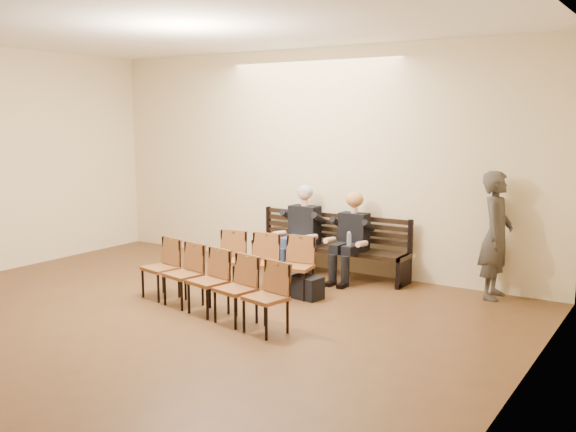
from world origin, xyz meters
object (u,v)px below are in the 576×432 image
(water_bottle, at_px, (349,248))
(bag, at_px, (307,287))
(chair_row_front, at_px, (208,282))
(chair_row_back, at_px, (261,264))
(bench, at_px, (328,260))
(laptop, at_px, (298,238))
(seated_man, at_px, (301,230))
(seated_woman, at_px, (351,240))
(passerby, at_px, (497,226))

(water_bottle, bearing_deg, bag, -100.07)
(chair_row_front, bearing_deg, chair_row_back, 102.26)
(bench, bearing_deg, laptop, -147.64)
(laptop, relative_size, chair_row_back, 0.23)
(water_bottle, xyz_separation_m, bag, (-0.16, -0.91, -0.41))
(bench, height_order, water_bottle, water_bottle)
(seated_man, distance_m, water_bottle, 1.02)
(water_bottle, xyz_separation_m, chair_row_front, (-0.83, -2.16, -0.15))
(bench, height_order, seated_man, seated_man)
(bag, bearing_deg, laptop, 127.29)
(seated_woman, distance_m, chair_row_back, 1.50)
(bench, xyz_separation_m, bag, (0.40, -1.31, -0.07))
(water_bottle, height_order, bag, water_bottle)
(bag, relative_size, passerby, 0.21)
(passerby, bearing_deg, laptop, 93.69)
(seated_man, bearing_deg, seated_woman, 0.00)
(passerby, bearing_deg, bench, 89.07)
(bench, height_order, chair_row_front, chair_row_front)
(passerby, bearing_deg, bag, 120.41)
(seated_woman, bearing_deg, bench, 165.16)
(seated_man, relative_size, water_bottle, 6.33)
(seated_man, relative_size, passerby, 0.69)
(seated_woman, height_order, bag, seated_woman)
(water_bottle, bearing_deg, chair_row_front, -111.12)
(bench, distance_m, chair_row_front, 2.57)
(seated_man, bearing_deg, chair_row_front, -86.63)
(bench, height_order, seated_woman, seated_woman)
(water_bottle, height_order, chair_row_back, chair_row_back)
(seated_woman, distance_m, chair_row_front, 2.55)
(laptop, height_order, bag, laptop)
(seated_woman, relative_size, passerby, 0.62)
(laptop, bearing_deg, chair_row_front, -93.22)
(bench, distance_m, seated_woman, 0.61)
(bag, bearing_deg, seated_man, 124.52)
(bench, xyz_separation_m, laptop, (-0.40, -0.25, 0.35))
(bench, height_order, bag, bench)
(laptop, distance_m, water_bottle, 0.97)
(laptop, xyz_separation_m, bag, (0.80, -1.05, -0.42))
(laptop, distance_m, bag, 1.39)
(passerby, bearing_deg, chair_row_back, 115.10)
(bench, relative_size, passerby, 1.31)
(chair_row_front, bearing_deg, seated_man, 105.02)
(bench, xyz_separation_m, chair_row_back, (-0.28, -1.41, 0.19))
(seated_man, xyz_separation_m, chair_row_back, (0.13, -1.29, -0.28))
(passerby, bearing_deg, water_bottle, 101.01)
(bench, relative_size, chair_row_front, 1.05)
(seated_woman, relative_size, chair_row_front, 0.50)
(seated_man, xyz_separation_m, bag, (0.82, -1.19, -0.54))
(seated_woman, xyz_separation_m, chair_row_front, (-0.72, -2.43, -0.21))
(laptop, bearing_deg, passerby, 0.44)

